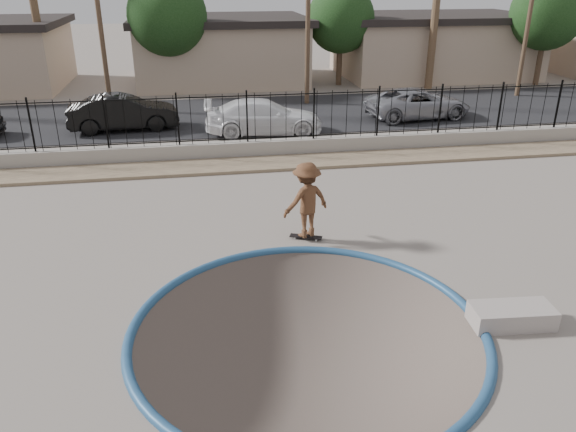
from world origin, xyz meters
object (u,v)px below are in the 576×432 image
Objects in this scene: car_c at (264,117)px; car_d at (418,103)px; concrete_ledge at (512,316)px; skater at (306,204)px; car_b at (123,112)px; skateboard at (306,237)px.

car_c is 1.00× the size of car_d.
skater is at bearing 125.85° from concrete_ledge.
skater is at bearing -159.93° from car_b.
skater reaches higher than skateboard.
car_c is at bearing 101.41° from concrete_ledge.
concrete_ledge is 0.34× the size of car_b.
car_b is 13.45m from car_d.
skater is at bearing 141.33° from car_d.
car_c reaches higher than car_d.
car_d is at bearing 74.62° from concrete_ledge.
skater is at bearing -178.83° from car_c.
car_b reaches higher than concrete_ledge.
car_b reaches higher than car_c.
skater is 5.58m from concrete_ledge.
skater reaches higher than concrete_ledge.
car_b is 0.94× the size of car_c.
skater is 14.26m from car_d.
skater is 0.43× the size of car_b.
car_d reaches higher than concrete_ledge.
skateboard is 0.17× the size of car_c.
car_c is (-3.00, 14.88, 0.55)m from concrete_ledge.
car_b is at bearing 136.99° from skateboard.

